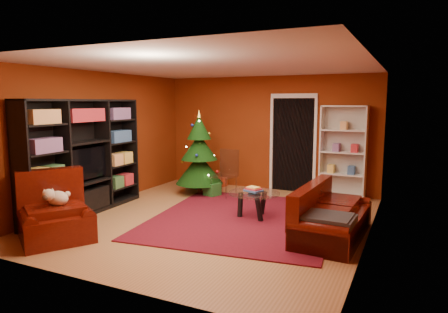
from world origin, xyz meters
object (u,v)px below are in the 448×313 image
at_px(gift_box_green, 212,190).
at_px(coffee_table, 254,205).
at_px(armchair, 56,213).
at_px(white_bookshelf, 343,152).
at_px(christmas_tree, 199,153).
at_px(rug, 243,218).
at_px(dog, 58,198).
at_px(sofa, 333,211).
at_px(media_unit, 84,157).
at_px(gift_box_red, 222,182).
at_px(gift_box_teal, 195,180).
at_px(acrylic_chair, 224,176).

bearing_deg(gift_box_green, coffee_table, -39.18).
bearing_deg(armchair, coffee_table, -11.69).
bearing_deg(white_bookshelf, christmas_tree, -160.61).
height_order(rug, dog, dog).
bearing_deg(sofa, gift_box_green, 63.64).
height_order(armchair, dog, armchair).
distance_m(media_unit, gift_box_red, 3.54).
bearing_deg(gift_box_teal, gift_box_red, 38.92).
height_order(gift_box_teal, acrylic_chair, acrylic_chair).
bearing_deg(coffee_table, gift_box_green, 140.82).
distance_m(media_unit, white_bookshelf, 5.14).
bearing_deg(white_bookshelf, rug, -117.68).
distance_m(armchair, dog, 0.21).
bearing_deg(gift_box_green, gift_box_red, 104.63).
relative_size(armchair, acrylic_chair, 1.14).
bearing_deg(christmas_tree, media_unit, -115.18).
bearing_deg(rug, dog, -134.49).
bearing_deg(media_unit, gift_box_green, 54.19).
distance_m(media_unit, sofa, 4.39).
bearing_deg(sofa, media_unit, 100.77).
height_order(gift_box_green, armchair, armchair).
height_order(media_unit, gift_box_teal, media_unit).
distance_m(coffee_table, acrylic_chair, 1.65).
bearing_deg(coffee_table, media_unit, -160.13).
distance_m(gift_box_red, coffee_table, 2.74).
relative_size(gift_box_red, sofa, 0.11).
relative_size(white_bookshelf, coffee_table, 2.23).
bearing_deg(coffee_table, gift_box_red, 127.82).
distance_m(gift_box_red, armchair, 4.49).
relative_size(gift_box_red, acrylic_chair, 0.23).
relative_size(armchair, sofa, 0.56).
relative_size(gift_box_green, acrylic_chair, 0.31).
bearing_deg(gift_box_green, acrylic_chair, 3.98).
distance_m(gift_box_teal, white_bookshelf, 3.44).
bearing_deg(dog, media_unit, 60.63).
bearing_deg(gift_box_teal, white_bookshelf, 7.61).
height_order(gift_box_teal, armchair, armchair).
relative_size(christmas_tree, coffee_table, 2.08).
bearing_deg(coffee_table, gift_box_teal, 141.22).
distance_m(rug, dog, 3.01).
bearing_deg(dog, gift_box_green, 18.77).
bearing_deg(gift_box_teal, armchair, -90.56).
xyz_separation_m(rug, media_unit, (-2.70, -0.93, 1.02)).
bearing_deg(gift_box_red, christmas_tree, -96.96).
bearing_deg(gift_box_teal, acrylic_chair, -29.32).
height_order(gift_box_red, armchair, armchair).
bearing_deg(gift_box_green, dog, -103.73).
xyz_separation_m(gift_box_teal, sofa, (3.61, -2.17, 0.23)).
relative_size(media_unit, sofa, 1.45).
distance_m(gift_box_red, acrylic_chair, 1.18).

